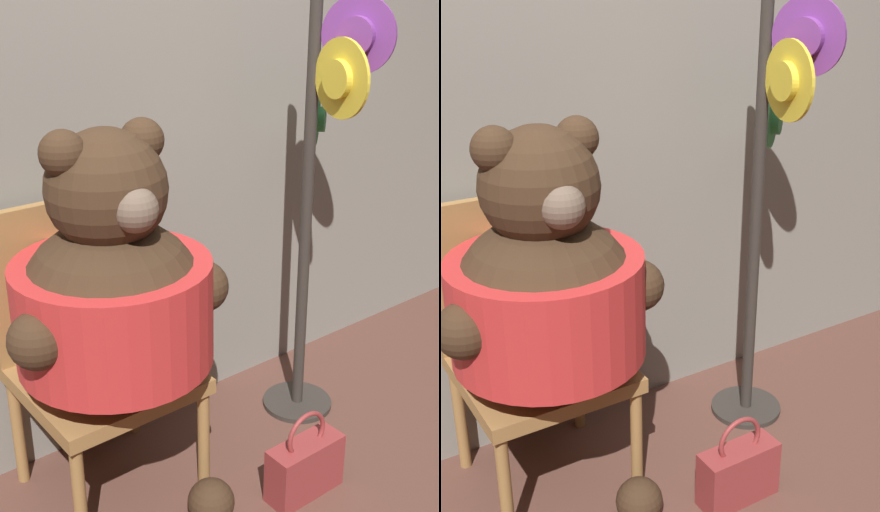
# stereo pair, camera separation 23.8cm
# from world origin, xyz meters

# --- Properties ---
(wall_back) EXTENTS (8.00, 0.10, 2.52)m
(wall_back) POSITION_xyz_m (0.00, 0.74, 1.26)
(wall_back) COLOR gray
(wall_back) RESTS_ON ground_plane
(chair) EXTENTS (0.52, 0.51, 0.99)m
(chair) POSITION_xyz_m (-0.28, 0.49, 0.52)
(chair) COLOR #9E703D
(chair) RESTS_ON ground_plane
(teddy_bear) EXTENTS (0.73, 0.65, 1.29)m
(teddy_bear) POSITION_xyz_m (-0.27, 0.31, 0.75)
(teddy_bear) COLOR #3D2819
(teddy_bear) RESTS_ON ground_plane
(hat_display_rack) EXTENTS (0.37, 0.46, 1.61)m
(hat_display_rack) POSITION_xyz_m (0.60, 0.32, 0.95)
(hat_display_rack) COLOR #332D28
(hat_display_rack) RESTS_ON ground_plane
(handbag_on_ground) EXTENTS (0.28, 0.11, 0.32)m
(handbag_on_ground) POSITION_xyz_m (0.23, -0.03, 0.11)
(handbag_on_ground) COLOR maroon
(handbag_on_ground) RESTS_ON ground_plane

